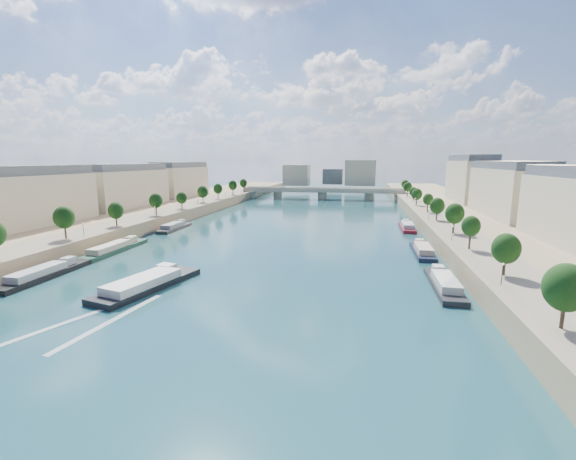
% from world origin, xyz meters
% --- Properties ---
extents(ground, '(700.00, 700.00, 0.00)m').
position_xyz_m(ground, '(0.00, 100.00, 0.00)').
color(ground, '#0B2A32').
rests_on(ground, ground).
extents(quay_left, '(44.00, 520.00, 5.00)m').
position_xyz_m(quay_left, '(-72.00, 100.00, 2.50)').
color(quay_left, '#9E8460').
rests_on(quay_left, ground).
extents(quay_right, '(44.00, 520.00, 5.00)m').
position_xyz_m(quay_right, '(72.00, 100.00, 2.50)').
color(quay_right, '#9E8460').
rests_on(quay_right, ground).
extents(pave_left, '(14.00, 520.00, 0.10)m').
position_xyz_m(pave_left, '(-57.00, 100.00, 5.05)').
color(pave_left, gray).
rests_on(pave_left, quay_left).
extents(pave_right, '(14.00, 520.00, 0.10)m').
position_xyz_m(pave_right, '(57.00, 100.00, 5.05)').
color(pave_right, gray).
rests_on(pave_right, quay_right).
extents(trees_left, '(4.80, 268.80, 8.26)m').
position_xyz_m(trees_left, '(-55.00, 102.00, 10.48)').
color(trees_left, '#382B1E').
rests_on(trees_left, ground).
extents(trees_right, '(4.80, 268.80, 8.26)m').
position_xyz_m(trees_right, '(55.00, 110.00, 10.48)').
color(trees_right, '#382B1E').
rests_on(trees_right, ground).
extents(lamps_left, '(0.36, 200.36, 4.28)m').
position_xyz_m(lamps_left, '(-52.50, 90.00, 7.78)').
color(lamps_left, black).
rests_on(lamps_left, ground).
extents(lamps_right, '(0.36, 200.36, 4.28)m').
position_xyz_m(lamps_right, '(52.50, 105.00, 7.78)').
color(lamps_right, black).
rests_on(lamps_right, ground).
extents(buildings_left, '(16.00, 226.00, 23.20)m').
position_xyz_m(buildings_left, '(-85.00, 112.00, 16.45)').
color(buildings_left, beige).
rests_on(buildings_left, ground).
extents(buildings_right, '(16.00, 226.00, 23.20)m').
position_xyz_m(buildings_right, '(85.00, 112.00, 16.45)').
color(buildings_right, beige).
rests_on(buildings_right, ground).
extents(skyline, '(79.00, 42.00, 22.00)m').
position_xyz_m(skyline, '(3.19, 319.52, 14.66)').
color(skyline, beige).
rests_on(skyline, ground).
extents(bridge, '(112.00, 12.00, 8.15)m').
position_xyz_m(bridge, '(0.00, 241.39, 5.08)').
color(bridge, '#C1B79E').
rests_on(bridge, ground).
extents(tour_barge, '(13.59, 27.47, 3.69)m').
position_xyz_m(tour_barge, '(-17.53, 44.97, 0.97)').
color(tour_barge, black).
rests_on(tour_barge, ground).
extents(wake, '(13.66, 25.96, 0.04)m').
position_xyz_m(wake, '(-17.53, 28.34, 0.02)').
color(wake, silver).
rests_on(wake, ground).
extents(moored_barges_left, '(5.00, 158.43, 3.60)m').
position_xyz_m(moored_barges_left, '(-45.50, 43.51, 0.84)').
color(moored_barges_left, '#1B213D').
rests_on(moored_barges_left, ground).
extents(moored_barges_right, '(5.00, 161.89, 3.60)m').
position_xyz_m(moored_barges_right, '(45.50, 65.17, 0.84)').
color(moored_barges_right, black).
rests_on(moored_barges_right, ground).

